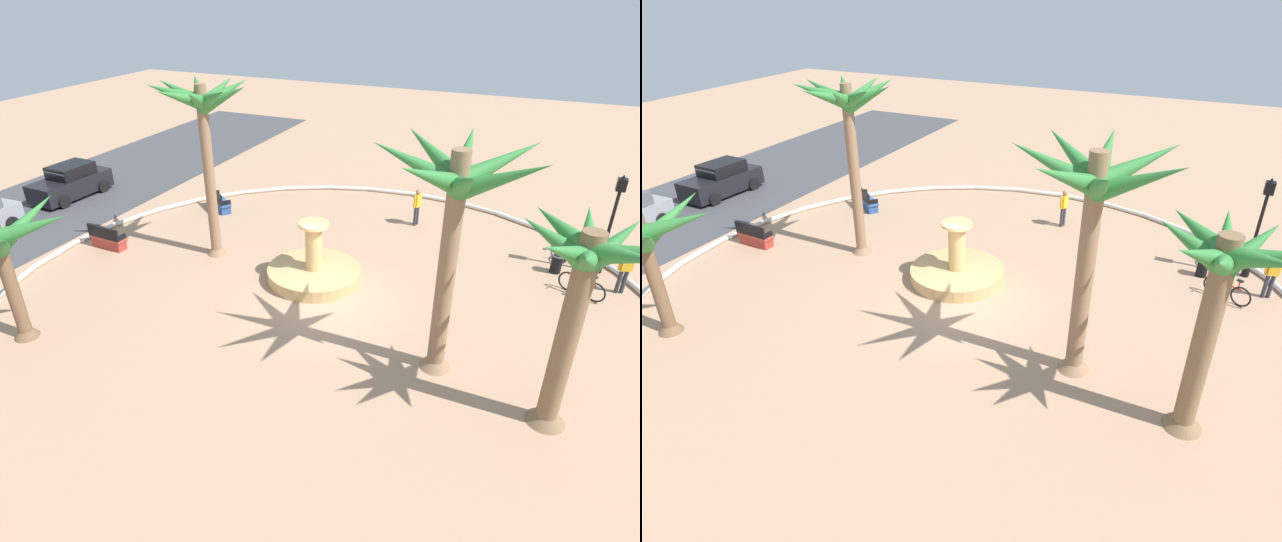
# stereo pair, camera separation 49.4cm
# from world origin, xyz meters

# --- Properties ---
(ground_plane) EXTENTS (80.00, 80.00, 0.00)m
(ground_plane) POSITION_xyz_m (0.00, 0.00, 0.00)
(ground_plane) COLOR tan
(plaza_curb) EXTENTS (22.90, 22.90, 0.20)m
(plaza_curb) POSITION_xyz_m (0.00, 0.00, 0.10)
(plaza_curb) COLOR silver
(plaza_curb) RESTS_ON ground
(street_asphalt) EXTENTS (48.00, 8.00, 0.03)m
(street_asphalt) POSITION_xyz_m (0.00, 15.85, 0.01)
(street_asphalt) COLOR #424247
(street_asphalt) RESTS_ON ground
(fountain) EXTENTS (3.47, 3.47, 2.28)m
(fountain) POSITION_xyz_m (1.45, 0.98, 0.32)
(fountain) COLOR tan
(fountain) RESTS_ON ground
(palm_tree_near_fountain) EXTENTS (3.21, 3.23, 5.55)m
(palm_tree_near_fountain) POSITION_xyz_m (-2.86, -7.37, 4.03)
(palm_tree_near_fountain) COLOR brown
(palm_tree_near_fountain) RESTS_ON ground
(palm_tree_by_curb) EXTENTS (4.28, 4.18, 4.30)m
(palm_tree_by_curb) POSITION_xyz_m (-5.46, 7.73, 3.24)
(palm_tree_by_curb) COLOR brown
(palm_tree_by_curb) RESTS_ON ground
(palm_tree_mid_plaza) EXTENTS (3.81, 3.79, 6.89)m
(palm_tree_mid_plaza) POSITION_xyz_m (1.76, 5.45, 5.53)
(palm_tree_mid_plaza) COLOR #8E6B4C
(palm_tree_mid_plaza) RESTS_ON ground
(palm_tree_far_side) EXTENTS (4.47, 4.44, 6.64)m
(palm_tree_far_side) POSITION_xyz_m (-1.77, -4.28, 5.02)
(palm_tree_far_side) COLOR #8E6B4C
(palm_tree_far_side) RESTS_ON ground
(bench_east) EXTENTS (0.57, 1.62, 1.00)m
(bench_east) POSITION_xyz_m (0.42, 9.84, 0.35)
(bench_east) COLOR #B73D33
(bench_east) RESTS_ON ground
(bench_west) EXTENTS (1.35, 1.58, 1.00)m
(bench_west) POSITION_xyz_m (5.80, 7.89, 0.35)
(bench_west) COLOR #335BA8
(bench_west) RESTS_ON ground
(lamppost) EXTENTS (0.32, 0.32, 3.85)m
(lamppost) POSITION_xyz_m (6.31, -8.69, 2.26)
(lamppost) COLOR black
(lamppost) RESTS_ON ground
(trash_bin) EXTENTS (0.46, 0.46, 0.73)m
(trash_bin) POSITION_xyz_m (5.62, -7.19, 0.39)
(trash_bin) COLOR black
(trash_bin) RESTS_ON ground
(bicycle_red_frame) EXTENTS (0.84, 1.56, 0.94)m
(bicycle_red_frame) POSITION_xyz_m (4.14, -8.08, 0.38)
(bicycle_red_frame) COLOR black
(bicycle_red_frame) RESTS_ON ground
(bicycle_by_lamppost) EXTENTS (1.72, 0.44, 0.94)m
(bicycle_by_lamppost) POSITION_xyz_m (7.21, -7.50, 0.38)
(bicycle_by_lamppost) COLOR black
(bicycle_by_lamppost) RESTS_ON ground
(person_cyclist_helmet) EXTENTS (0.30, 0.51, 1.68)m
(person_cyclist_helmet) POSITION_xyz_m (4.93, -9.35, 0.94)
(person_cyclist_helmet) COLOR #33333D
(person_cyclist_helmet) RESTS_ON ground
(person_pedestrian_stroll) EXTENTS (0.51, 0.30, 1.67)m
(person_pedestrian_stroll) POSITION_xyz_m (7.84, -1.17, 0.94)
(person_pedestrian_stroll) COLOR #33333D
(person_pedestrian_stroll) RESTS_ON ground
(parked_car_second) EXTENTS (4.07, 2.06, 1.67)m
(parked_car_second) POSITION_xyz_m (4.23, 15.68, 0.78)
(parked_car_second) COLOR black
(parked_car_second) RESTS_ON ground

